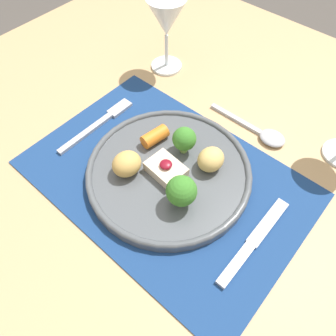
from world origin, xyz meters
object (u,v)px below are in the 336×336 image
object	(u,v)px
spoon	(265,134)
wine_glass_far	(166,20)
dinner_plate	(169,170)
knife	(250,246)
fork	(101,122)

from	to	relation	value
spoon	wine_glass_far	bearing A→B (deg)	168.46
spoon	wine_glass_far	world-z (taller)	wine_glass_far
dinner_plate	knife	size ratio (longest dim) A/B	1.59
knife	fork	bearing A→B (deg)	177.53
dinner_plate	fork	bearing A→B (deg)	177.87
dinner_plate	wine_glass_far	xyz separation A→B (m)	(-0.21, 0.24, 0.10)
dinner_plate	wine_glass_far	size ratio (longest dim) A/B	1.80
fork	wine_glass_far	world-z (taller)	wine_glass_far
fork	wine_glass_far	xyz separation A→B (m)	(-0.02, 0.23, 0.11)
dinner_plate	fork	xyz separation A→B (m)	(-0.19, 0.01, -0.01)
fork	spoon	world-z (taller)	spoon
dinner_plate	spoon	world-z (taller)	dinner_plate
spoon	wine_glass_far	xyz separation A→B (m)	(-0.29, 0.04, 0.11)
fork	spoon	bearing A→B (deg)	37.81
knife	wine_glass_far	distance (m)	0.49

